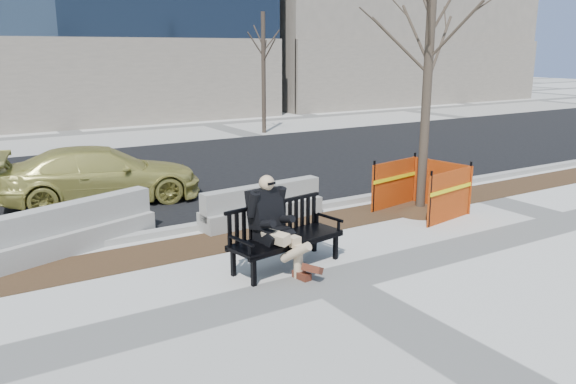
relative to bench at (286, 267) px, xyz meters
name	(u,v)px	position (x,y,z in m)	size (l,w,h in m)	color
ground	(329,281)	(0.26, -0.86, 0.00)	(120.00, 120.00, 0.00)	beige
mulch_strip	(251,236)	(0.26, 1.74, 0.00)	(40.00, 1.20, 0.02)	#47301C
asphalt_street	(148,177)	(0.26, 7.94, 0.00)	(60.00, 10.40, 0.01)	black
curb	(229,221)	(0.26, 2.69, 0.06)	(60.00, 0.25, 0.12)	#9E9B93
bench	(286,267)	(0.00, 0.00, 0.00)	(2.03, 0.73, 1.08)	black
seated_man	(272,270)	(-0.27, 0.01, 0.00)	(0.68, 1.13, 1.59)	black
tree_fence	(420,213)	(4.17, 1.21, 0.00)	(2.33, 2.33, 5.83)	#DB5012
sedan	(104,202)	(-1.50, 5.83, 0.00)	(1.82, 4.49, 1.30)	#AEA54C
jersey_barrier_left	(76,249)	(-2.78, 2.73, 0.00)	(3.07, 0.61, 0.88)	#9B9891
jersey_barrier_right	(263,221)	(0.92, 2.47, 0.00)	(2.78, 0.56, 0.80)	gray
far_tree_right	(264,133)	(7.33, 13.87, 0.00)	(1.99, 1.99, 5.38)	#42352A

